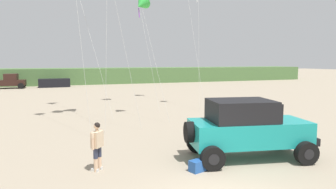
{
  "coord_description": "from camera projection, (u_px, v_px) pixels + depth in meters",
  "views": [
    {
      "loc": [
        -4.14,
        -6.73,
        3.71
      ],
      "look_at": [
        -0.16,
        4.13,
        2.43
      ],
      "focal_mm": 32.42,
      "sensor_mm": 36.0,
      "label": 1
    }
  ],
  "objects": [
    {
      "name": "dune_ridge",
      "position": [
        61.0,
        76.0,
        48.49
      ],
      "size": [
        90.0,
        6.47,
        2.52
      ],
      "primitive_type": "cube",
      "color": "#4C703D",
      "rests_on": "ground_plane"
    },
    {
      "name": "jeep",
      "position": [
        247.0,
        128.0,
        11.48
      ],
      "size": [
        5.0,
        3.13,
        2.26
      ],
      "color": "teal",
      "rests_on": "ground_plane"
    },
    {
      "name": "person_watching",
      "position": [
        97.0,
        144.0,
        10.21
      ],
      "size": [
        0.47,
        0.5,
        1.67
      ],
      "color": "#DBB28E",
      "rests_on": "ground_plane"
    },
    {
      "name": "cooler_box",
      "position": [
        198.0,
        166.0,
        10.23
      ],
      "size": [
        0.64,
        0.52,
        0.38
      ],
      "primitive_type": "cube",
      "rotation": [
        0.0,
        0.0,
        0.32
      ],
      "color": "#23519E",
      "rests_on": "ground_plane"
    },
    {
      "name": "distant_pickup",
      "position": [
        8.0,
        82.0,
        40.83
      ],
      "size": [
        4.68,
        2.55,
        1.98
      ],
      "color": "black",
      "rests_on": "ground_plane"
    },
    {
      "name": "distant_sedan",
      "position": [
        54.0,
        83.0,
        43.01
      ],
      "size": [
        4.25,
        1.82,
        1.2
      ],
      "primitive_type": "cube",
      "rotation": [
        0.0,
        0.0,
        0.03
      ],
      "color": "black",
      "rests_on": "ground_plane"
    },
    {
      "name": "kite_blue_swept",
      "position": [
        141.0,
        4.0,
        19.28
      ],
      "size": [
        1.71,
        3.26,
        7.84
      ],
      "color": "green",
      "rests_on": "ground_plane"
    }
  ]
}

